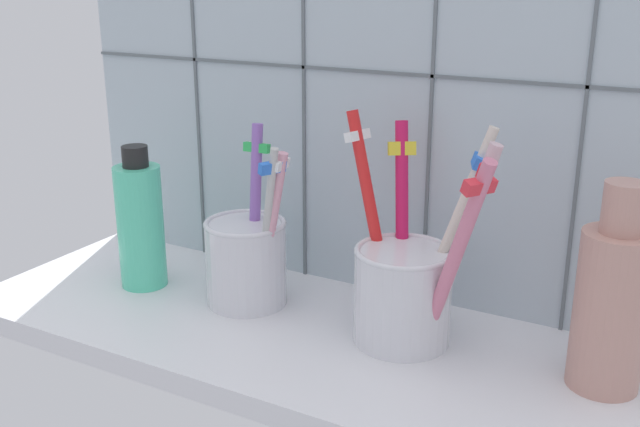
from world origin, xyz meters
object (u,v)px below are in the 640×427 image
(toothbrush_cup_right, at_px, (406,284))
(ceramic_vase, at_px, (612,302))
(toothbrush_cup_left, at_px, (248,257))
(soap_bottle, at_px, (140,224))

(toothbrush_cup_right, distance_m, ceramic_vase, 0.16)
(toothbrush_cup_left, relative_size, soap_bottle, 1.19)
(toothbrush_cup_left, height_order, soap_bottle, toothbrush_cup_left)
(toothbrush_cup_right, bearing_deg, toothbrush_cup_left, -179.73)
(toothbrush_cup_left, bearing_deg, soap_bottle, -172.55)
(toothbrush_cup_right, xyz_separation_m, soap_bottle, (-0.27, -0.02, 0.01))
(toothbrush_cup_left, distance_m, ceramic_vase, 0.32)
(ceramic_vase, relative_size, soap_bottle, 1.13)
(toothbrush_cup_left, xyz_separation_m, toothbrush_cup_right, (0.16, 0.00, 0.01))
(ceramic_vase, bearing_deg, toothbrush_cup_right, -177.69)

